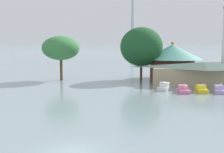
% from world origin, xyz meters
% --- Properties ---
extents(ground_plane, '(2000.00, 2000.00, 0.00)m').
position_xyz_m(ground_plane, '(0.00, 0.00, 0.00)').
color(ground_plane, gray).
extents(pedal_boat_white, '(2.29, 2.92, 1.69)m').
position_xyz_m(pedal_boat_white, '(5.46, 29.59, 0.54)').
color(pedal_boat_white, white).
rests_on(pedal_boat_white, ground).
extents(pedal_boat_pink, '(2.27, 3.05, 1.39)m').
position_xyz_m(pedal_boat_pink, '(8.67, 27.84, 0.50)').
color(pedal_boat_pink, pink).
rests_on(pedal_boat_pink, ground).
extents(pedal_boat_yellow, '(2.29, 2.82, 1.60)m').
position_xyz_m(pedal_boat_yellow, '(11.54, 28.71, 0.51)').
color(pedal_boat_yellow, yellow).
rests_on(pedal_boat_yellow, ground).
extents(pedal_boat_lavender, '(1.65, 2.84, 1.71)m').
position_xyz_m(pedal_boat_lavender, '(14.35, 28.96, 0.49)').
color(pedal_boat_lavender, '#B299D8').
rests_on(pedal_boat_lavender, ground).
extents(boathouse, '(20.35, 8.47, 4.50)m').
position_xyz_m(boathouse, '(12.61, 37.02, 2.34)').
color(boathouse, tan).
rests_on(boathouse, ground).
extents(green_roof_pavilion, '(13.42, 13.42, 8.45)m').
position_xyz_m(green_roof_pavilion, '(6.47, 45.43, 4.46)').
color(green_roof_pavilion, brown).
rests_on(green_roof_pavilion, ground).
extents(shoreline_tree_tall_left, '(8.09, 8.09, 9.64)m').
position_xyz_m(shoreline_tree_tall_left, '(-17.07, 37.72, 7.01)').
color(shoreline_tree_tall_left, brown).
rests_on(shoreline_tree_tall_left, ground).
extents(shoreline_tree_mid, '(9.26, 9.26, 11.55)m').
position_xyz_m(shoreline_tree_mid, '(-0.12, 42.23, 7.29)').
color(shoreline_tree_mid, brown).
rests_on(shoreline_tree_mid, ground).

